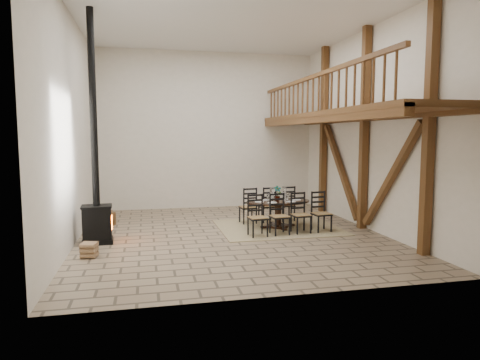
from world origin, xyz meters
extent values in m
plane|color=gray|center=(0.00, 0.00, 0.00)|extent=(8.00, 8.00, 0.00)
cube|color=white|center=(0.00, 4.00, 2.50)|extent=(7.00, 0.02, 5.00)
cube|color=white|center=(0.00, -4.00, 2.50)|extent=(7.00, 0.02, 5.00)
cube|color=white|center=(-3.50, 0.00, 2.50)|extent=(0.02, 8.00, 5.00)
cube|color=white|center=(3.50, 0.00, 2.50)|extent=(0.02, 8.00, 5.00)
cube|color=white|center=(0.00, 0.00, 5.00)|extent=(7.00, 8.00, 0.02)
cube|color=brown|center=(3.38, -2.50, 2.50)|extent=(0.18, 0.18, 5.00)
cube|color=brown|center=(3.38, 0.00, 2.50)|extent=(0.18, 0.18, 5.00)
cube|color=brown|center=(3.38, 2.50, 2.50)|extent=(0.18, 0.18, 5.00)
cube|color=brown|center=(3.38, -1.25, 1.40)|extent=(0.14, 2.16, 2.54)
cube|color=brown|center=(3.38, 1.25, 1.40)|extent=(0.14, 2.16, 2.54)
cube|color=brown|center=(3.38, 0.00, 2.80)|extent=(0.20, 7.80, 0.20)
cube|color=brown|center=(2.70, 0.00, 2.85)|extent=(1.60, 7.80, 0.12)
cube|color=brown|center=(2.00, 0.00, 2.75)|extent=(0.18, 7.80, 0.22)
cube|color=brown|center=(2.00, 0.00, 3.75)|extent=(0.09, 7.60, 0.09)
cube|color=brown|center=(2.00, 0.00, 3.33)|extent=(0.06, 7.60, 0.86)
cube|color=tan|center=(1.30, 0.47, 0.01)|extent=(3.00, 2.50, 0.02)
ellipsoid|color=black|center=(1.30, 0.47, 0.67)|extent=(1.78, 1.18, 0.04)
cylinder|color=black|center=(1.30, 0.47, 0.33)|extent=(0.17, 0.17, 0.61)
cylinder|color=black|center=(1.30, 0.47, 0.05)|extent=(0.52, 0.52, 0.06)
cube|color=#AA8C4E|center=(0.55, -0.35, 0.45)|extent=(0.44, 0.43, 0.04)
cube|color=black|center=(0.55, -0.35, 0.21)|extent=(0.43, 0.43, 0.43)
cube|color=black|center=(0.53, -0.17, 0.70)|extent=(0.35, 0.07, 0.55)
cube|color=#AA8C4E|center=(1.10, -0.29, 0.45)|extent=(0.44, 0.43, 0.04)
cube|color=black|center=(1.10, -0.29, 0.21)|extent=(0.43, 0.43, 0.43)
cube|color=black|center=(1.08, -0.12, 0.70)|extent=(0.35, 0.07, 0.55)
cube|color=#AA8C4E|center=(1.65, -0.24, 0.45)|extent=(0.44, 0.43, 0.04)
cube|color=black|center=(1.65, -0.24, 0.21)|extent=(0.43, 0.43, 0.43)
cube|color=black|center=(1.63, -0.06, 0.70)|extent=(0.35, 0.07, 0.55)
cube|color=#AA8C4E|center=(2.20, -0.18, 0.45)|extent=(0.44, 0.43, 0.04)
cube|color=black|center=(2.20, -0.18, 0.21)|extent=(0.43, 0.43, 0.43)
cube|color=black|center=(2.18, 0.00, 0.70)|extent=(0.35, 0.07, 0.55)
cube|color=#AA8C4E|center=(0.67, 1.15, 0.45)|extent=(0.44, 0.43, 0.04)
cube|color=black|center=(0.67, 1.15, 0.21)|extent=(0.43, 0.43, 0.43)
cube|color=black|center=(0.69, 0.98, 0.70)|extent=(0.35, 0.07, 0.55)
cube|color=#AA8C4E|center=(1.23, 1.21, 0.45)|extent=(0.44, 0.43, 0.04)
cube|color=black|center=(1.23, 1.21, 0.21)|extent=(0.43, 0.43, 0.43)
cube|color=black|center=(1.24, 1.03, 0.70)|extent=(0.35, 0.07, 0.55)
cube|color=#AA8C4E|center=(1.78, 1.26, 0.45)|extent=(0.44, 0.43, 0.04)
cube|color=black|center=(1.78, 1.26, 0.21)|extent=(0.43, 0.43, 0.43)
cube|color=black|center=(1.79, 1.09, 0.70)|extent=(0.35, 0.07, 0.55)
cube|color=white|center=(1.30, 0.47, 0.70)|extent=(1.35, 0.77, 0.01)
cube|color=white|center=(1.30, 0.47, 0.78)|extent=(0.86, 0.36, 0.18)
cylinder|color=white|center=(1.13, 0.45, 0.86)|extent=(0.12, 0.12, 0.34)
cylinder|color=white|center=(1.47, 0.49, 0.86)|extent=(0.12, 0.12, 0.34)
cylinder|color=white|center=(1.13, 0.45, 0.77)|extent=(0.06, 0.06, 0.16)
cylinder|color=white|center=(1.47, 0.49, 0.77)|extent=(0.06, 0.06, 0.16)
imported|color=#4C723F|center=(1.30, 0.52, 0.89)|extent=(0.22, 0.16, 0.39)
cube|color=black|center=(-3.03, -0.17, 0.05)|extent=(0.68, 0.54, 0.10)
cube|color=black|center=(-3.03, -0.17, 0.45)|extent=(0.63, 0.49, 0.70)
cube|color=#FF590C|center=(-2.72, -0.15, 0.45)|extent=(0.04, 0.28, 0.28)
cube|color=black|center=(-3.03, -0.17, 0.82)|extent=(0.67, 0.53, 0.04)
cylinder|color=black|center=(-3.03, -0.17, 2.92)|extent=(0.15, 0.15, 4.16)
cylinder|color=brown|center=(-3.00, 1.83, 0.15)|extent=(0.47, 0.47, 0.31)
cube|color=#997E55|center=(-3.00, 1.83, 0.34)|extent=(0.25, 0.25, 0.09)
cube|color=#997E55|center=(-3.07, -1.28, 0.15)|extent=(0.34, 0.34, 0.29)
camera|label=1|loc=(-1.96, -9.79, 2.36)|focal=32.00mm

